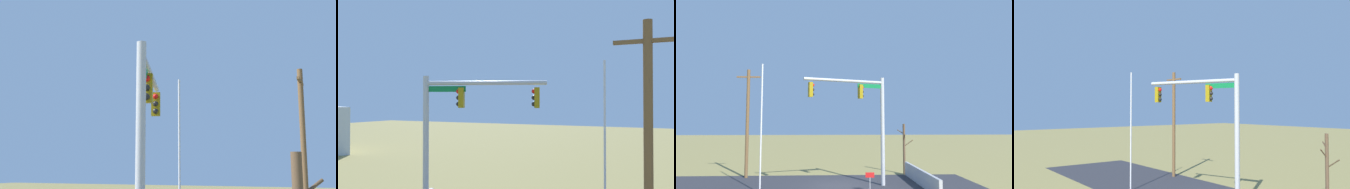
% 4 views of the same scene
% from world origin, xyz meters
% --- Properties ---
extents(signal_mast, '(5.60, 2.22, 7.55)m').
position_xyz_m(signal_mast, '(1.88, -0.66, 5.15)').
color(signal_mast, '#B2B5BA').
rests_on(signal_mast, ground_plane).
extents(flagpole, '(0.10, 0.10, 8.12)m').
position_xyz_m(flagpole, '(-4.88, -2.20, 4.06)').
color(flagpole, silver).
rests_on(flagpole, ground_plane).
extents(utility_pole, '(1.90, 0.26, 8.64)m').
position_xyz_m(utility_pole, '(-7.18, 3.15, 4.49)').
color(utility_pole, brown).
rests_on(utility_pole, ground_plane).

